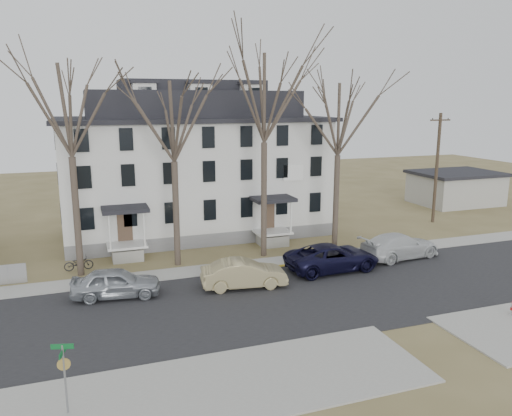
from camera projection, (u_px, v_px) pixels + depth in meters
name	position (u px, v px, depth m)	size (l,w,h in m)	color
ground	(312.00, 313.00, 25.23)	(120.00, 120.00, 0.00)	olive
main_road	(296.00, 298.00, 27.08)	(120.00, 10.00, 0.04)	#27272A
far_sidewalk	(259.00, 265.00, 32.61)	(120.00, 2.00, 0.08)	#A09F97
near_sidewalk_left	(172.00, 397.00, 18.03)	(20.00, 5.00, 0.08)	#A09F97
yellow_curb	(334.00, 261.00, 33.40)	(14.00, 0.25, 0.06)	gold
boarding_house	(194.00, 166.00, 40.02)	(20.80, 12.36, 12.05)	slate
distant_building	(455.00, 188.00, 51.76)	(8.50, 6.50, 3.35)	#A09F97
tree_far_left	(68.00, 104.00, 28.53)	(8.40, 8.40, 13.72)	#473B31
tree_mid_left	(173.00, 116.00, 30.63)	(7.80, 7.80, 12.74)	#473B31
tree_center	(264.00, 92.00, 32.27)	(9.00, 9.00, 14.70)	#473B31
tree_mid_right	(339.00, 114.00, 34.36)	(7.80, 7.80, 12.74)	#473B31
utility_pole_far	(437.00, 167.00, 43.11)	(2.00, 0.28, 9.50)	#3D3023
car_silver	(116.00, 283.00, 27.02)	(1.90, 4.73, 1.61)	#A1A7AE
car_tan	(244.00, 274.00, 28.45)	(1.70, 4.86, 1.60)	tan
car_navy	(332.00, 258.00, 31.34)	(2.77, 6.01, 1.67)	black
car_white	(400.00, 246.00, 33.81)	(2.35, 5.78, 1.68)	silver
bicycle_left	(79.00, 264.00, 31.37)	(0.61, 1.75, 0.92)	black
street_sign	(64.00, 368.00, 16.67)	(0.75, 0.75, 2.62)	gray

